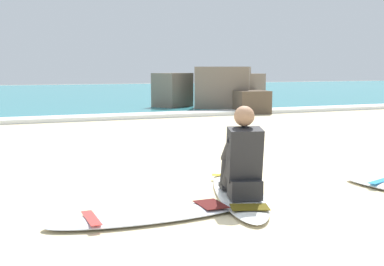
% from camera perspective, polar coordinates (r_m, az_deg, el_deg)
% --- Properties ---
extents(ground_plane, '(80.00, 80.00, 0.00)m').
position_cam_1_polar(ground_plane, '(5.73, 3.76, -6.76)').
color(ground_plane, beige).
extents(sea, '(80.00, 28.00, 0.10)m').
position_cam_1_polar(sea, '(27.57, -17.86, 4.20)').
color(sea, teal).
rests_on(sea, ground).
extents(breaking_foam, '(80.00, 0.90, 0.11)m').
position_cam_1_polar(breaking_foam, '(14.01, -12.63, 1.68)').
color(breaking_foam, white).
rests_on(breaking_foam, ground).
extents(surfboard_main, '(1.36, 2.50, 0.08)m').
position_cam_1_polar(surfboard_main, '(5.67, 5.30, -6.58)').
color(surfboard_main, white).
rests_on(surfboard_main, ground).
extents(surfer_seated, '(0.51, 0.76, 0.95)m').
position_cam_1_polar(surfer_seated, '(5.24, 5.77, -3.25)').
color(surfer_seated, '#232326').
rests_on(surfer_seated, surfboard_main).
extents(surfboard_spare_near, '(1.96, 0.53, 0.08)m').
position_cam_1_polar(surfboard_spare_near, '(4.76, -4.77, -9.28)').
color(surfboard_spare_near, silver).
rests_on(surfboard_spare_near, ground).
extents(rock_outcrop_distant, '(3.55, 3.61, 1.46)m').
position_cam_1_polar(rock_outcrop_distant, '(16.83, 3.32, 4.68)').
color(rock_outcrop_distant, brown).
rests_on(rock_outcrop_distant, ground).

